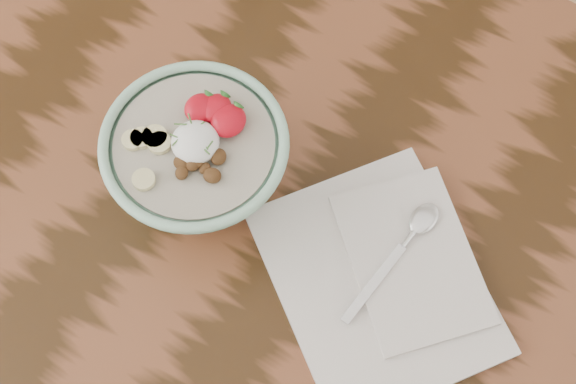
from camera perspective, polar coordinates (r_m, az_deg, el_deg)
name	(u,v)px	position (r cm, az deg, el deg)	size (l,w,h in cm)	color
table	(318,243)	(104.93, 2.18, -3.68)	(160.00, 90.00, 75.00)	#331E0C
breakfast_bowl	(198,160)	(91.90, -6.41, 2.26)	(20.97, 20.97, 13.77)	#96CAAD
napkin	(384,277)	(93.61, 6.88, -5.99)	(35.39, 34.12, 1.70)	silver
spoon	(412,234)	(94.25, 8.79, -3.00)	(3.98, 18.00, 0.94)	silver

